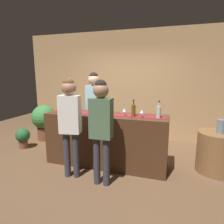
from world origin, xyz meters
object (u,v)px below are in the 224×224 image
at_px(wine_bottle_green, 60,105).
at_px(wine_glass_near_customer, 98,108).
at_px(customer_browsing, 70,118).
at_px(vase_on_side_table, 221,126).
at_px(wine_glass_mid_counter, 142,112).
at_px(customer_sipping, 101,122).
at_px(wine_bottle_clear, 159,112).
at_px(bartender, 94,103).
at_px(potted_plant_tall, 44,120).
at_px(round_side_table, 217,152).
at_px(potted_plant_small, 23,137).
at_px(wine_bottle_amber, 133,110).
at_px(wine_glass_far_end, 124,110).

height_order(wine_bottle_green, wine_glass_near_customer, wine_bottle_green).
bearing_deg(customer_browsing, wine_glass_near_customer, 62.34).
height_order(wine_glass_near_customer, vase_on_side_table, wine_glass_near_customer).
xyz_separation_m(wine_glass_mid_counter, customer_sipping, (-0.52, -0.61, -0.08)).
distance_m(wine_bottle_clear, customer_browsing, 1.49).
bearing_deg(customer_browsing, bartender, 83.14).
bearing_deg(potted_plant_tall, round_side_table, -8.20).
relative_size(round_side_table, potted_plant_small, 1.51).
bearing_deg(wine_bottle_clear, round_side_table, 20.51).
bearing_deg(round_side_table, wine_glass_mid_counter, -162.65).
bearing_deg(wine_bottle_amber, customer_sipping, -120.53).
height_order(wine_glass_near_customer, customer_sipping, customer_sipping).
distance_m(customer_sipping, potted_plant_tall, 2.80).
bearing_deg(wine_glass_mid_counter, potted_plant_tall, 160.19).
height_order(wine_glass_mid_counter, vase_on_side_table, wine_glass_mid_counter).
bearing_deg(wine_bottle_amber, wine_bottle_green, 175.35).
height_order(wine_glass_near_customer, potted_plant_small, wine_glass_near_customer).
relative_size(wine_bottle_clear, wine_glass_near_customer, 2.10).
distance_m(wine_bottle_green, wine_glass_mid_counter, 1.73).
distance_m(wine_bottle_amber, wine_glass_near_customer, 0.74).
relative_size(bartender, customer_browsing, 1.06).
relative_size(wine_glass_far_end, vase_on_side_table, 0.60).
bearing_deg(vase_on_side_table, wine_glass_near_customer, -174.09).
bearing_deg(wine_bottle_amber, wine_glass_mid_counter, -8.37).
height_order(vase_on_side_table, potted_plant_small, vase_on_side_table).
bearing_deg(bartender, wine_bottle_green, 54.70).
bearing_deg(potted_plant_small, wine_bottle_clear, -4.87).
height_order(wine_bottle_green, vase_on_side_table, wine_bottle_green).
height_order(wine_bottle_clear, potted_plant_small, wine_bottle_clear).
distance_m(wine_glass_far_end, vase_on_side_table, 1.70).
bearing_deg(wine_glass_near_customer, bartender, 119.65).
distance_m(wine_bottle_clear, bartender, 1.59).
bearing_deg(wine_bottle_green, bartender, 42.48).
bearing_deg(customer_browsing, potted_plant_tall, 127.22).
distance_m(wine_glass_far_end, customer_sipping, 0.67).
height_order(round_side_table, vase_on_side_table, vase_on_side_table).
xyz_separation_m(wine_glass_near_customer, wine_glass_mid_counter, (0.88, -0.16, 0.00)).
distance_m(wine_glass_mid_counter, bartender, 1.34).
bearing_deg(wine_bottle_clear, potted_plant_tall, 162.35).
bearing_deg(bartender, potted_plant_tall, 0.36).
bearing_deg(bartender, wine_glass_far_end, 155.61).
distance_m(wine_bottle_clear, customer_sipping, 1.03).
xyz_separation_m(customer_sipping, customer_browsing, (-0.57, 0.07, 0.01)).
bearing_deg(wine_bottle_green, wine_glass_mid_counter, -4.98).
distance_m(wine_glass_near_customer, wine_glass_far_end, 0.58).
height_order(wine_glass_far_end, round_side_table, wine_glass_far_end).
bearing_deg(potted_plant_tall, customer_browsing, -42.57).
relative_size(wine_glass_mid_counter, customer_browsing, 0.09).
bearing_deg(potted_plant_small, wine_glass_near_customer, -4.00).
distance_m(customer_browsing, round_side_table, 2.67).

